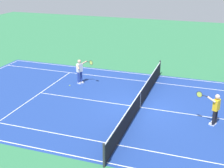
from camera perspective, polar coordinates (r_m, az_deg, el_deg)
ground_plane at (r=17.35m, az=5.21°, el=-4.31°), size 60.00×60.00×0.00m
court_slab at (r=17.35m, az=5.21°, el=-4.31°), size 24.20×11.40×0.00m
court_line_markings at (r=17.35m, az=5.21°, el=-4.30°), size 23.85×11.05×0.01m
tennis_net at (r=17.15m, az=5.26°, el=-2.83°), size 0.10×11.70×1.08m
tennis_player_near at (r=20.54m, az=-5.96°, el=2.57°), size 1.19×0.75×1.70m
tennis_player_far at (r=15.88m, az=18.64°, el=-4.23°), size 1.18×0.74×1.70m
tennis_ball at (r=20.46m, az=-7.84°, el=-0.26°), size 0.07×0.07×0.07m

